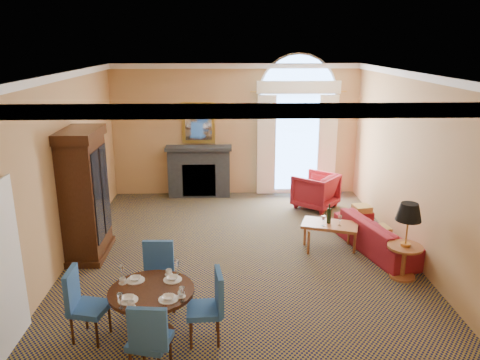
{
  "coord_description": "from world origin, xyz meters",
  "views": [
    {
      "loc": [
        -0.27,
        -7.55,
        3.69
      ],
      "look_at": [
        0.0,
        0.5,
        1.3
      ],
      "focal_mm": 35.0,
      "sensor_mm": 36.0,
      "label": 1
    }
  ],
  "objects_px": {
    "armoire": "(85,196)",
    "armchair": "(316,191)",
    "side_table": "(407,231)",
    "dining_table": "(152,302)",
    "coffee_table": "(330,226)",
    "sofa": "(380,235)"
  },
  "relations": [
    {
      "from": "armoire",
      "to": "armchair",
      "type": "distance_m",
      "value": 5.15
    },
    {
      "from": "armchair",
      "to": "side_table",
      "type": "relative_size",
      "value": 0.7
    },
    {
      "from": "dining_table",
      "to": "coffee_table",
      "type": "relative_size",
      "value": 0.97
    },
    {
      "from": "armoire",
      "to": "sofa",
      "type": "distance_m",
      "value": 5.33
    },
    {
      "from": "sofa",
      "to": "coffee_table",
      "type": "distance_m",
      "value": 0.93
    },
    {
      "from": "sofa",
      "to": "side_table",
      "type": "xyz_separation_m",
      "value": [
        0.05,
        -1.05,
        0.52
      ]
    },
    {
      "from": "sofa",
      "to": "coffee_table",
      "type": "relative_size",
      "value": 1.82
    },
    {
      "from": "armchair",
      "to": "sofa",
      "type": "bearing_deg",
      "value": 57.37
    },
    {
      "from": "dining_table",
      "to": "armchair",
      "type": "height_order",
      "value": "dining_table"
    },
    {
      "from": "sofa",
      "to": "armoire",
      "type": "bearing_deg",
      "value": 74.54
    },
    {
      "from": "sofa",
      "to": "armchair",
      "type": "height_order",
      "value": "armchair"
    },
    {
      "from": "armoire",
      "to": "dining_table",
      "type": "xyz_separation_m",
      "value": [
        1.51,
        -2.52,
        -0.59
      ]
    },
    {
      "from": "dining_table",
      "to": "armchair",
      "type": "relative_size",
      "value": 1.24
    },
    {
      "from": "dining_table",
      "to": "sofa",
      "type": "distance_m",
      "value": 4.54
    },
    {
      "from": "armoire",
      "to": "sofa",
      "type": "bearing_deg",
      "value": 0.01
    },
    {
      "from": "dining_table",
      "to": "coffee_table",
      "type": "distance_m",
      "value": 3.85
    },
    {
      "from": "armoire",
      "to": "coffee_table",
      "type": "bearing_deg",
      "value": 0.91
    },
    {
      "from": "side_table",
      "to": "coffee_table",
      "type": "bearing_deg",
      "value": 130.65
    },
    {
      "from": "armchair",
      "to": "dining_table",
      "type": "bearing_deg",
      "value": 8.0
    },
    {
      "from": "dining_table",
      "to": "armchair",
      "type": "xyz_separation_m",
      "value": [
        3.02,
        4.87,
        -0.12
      ]
    },
    {
      "from": "side_table",
      "to": "sofa",
      "type": "bearing_deg",
      "value": 92.72
    },
    {
      "from": "coffee_table",
      "to": "armchair",
      "type": "bearing_deg",
      "value": 104.97
    }
  ]
}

